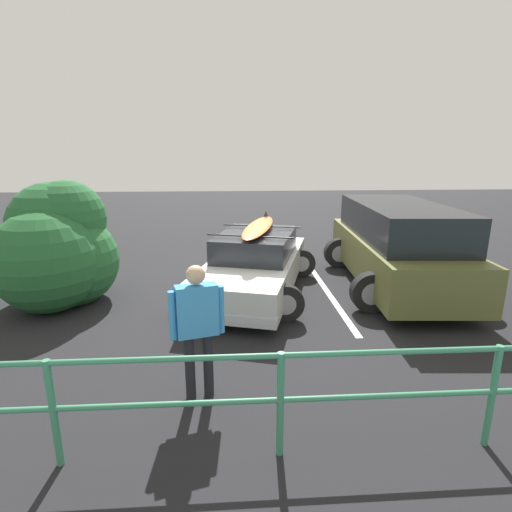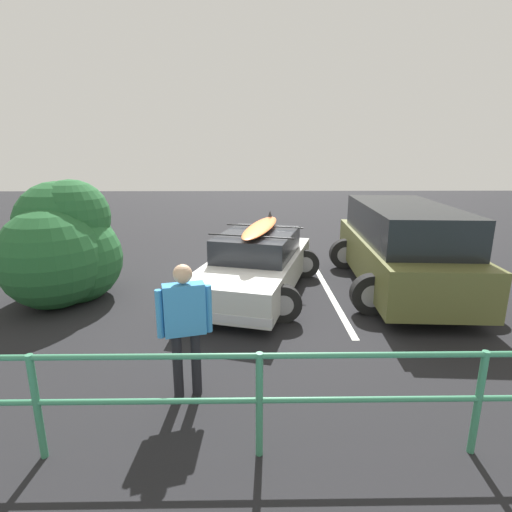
{
  "view_description": "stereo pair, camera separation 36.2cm",
  "coord_description": "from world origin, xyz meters",
  "px_view_note": "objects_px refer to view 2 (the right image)",
  "views": [
    {
      "loc": [
        0.6,
        7.95,
        2.88
      ],
      "look_at": [
        0.13,
        0.64,
        0.95
      ],
      "focal_mm": 28.0,
      "sensor_mm": 36.0,
      "label": 1
    },
    {
      "loc": [
        0.24,
        7.97,
        2.88
      ],
      "look_at": [
        0.13,
        0.64,
        0.95
      ],
      "focal_mm": 28.0,
      "sensor_mm": 36.0,
      "label": 2
    }
  ],
  "objects_px": {
    "person_bystander": "(185,319)",
    "bush_near_left": "(65,247)",
    "suv_car": "(401,246)",
    "sedan_car": "(256,264)"
  },
  "relations": [
    {
      "from": "sedan_car",
      "to": "person_bystander",
      "type": "bearing_deg",
      "value": 76.45
    },
    {
      "from": "sedan_car",
      "to": "suv_car",
      "type": "height_order",
      "value": "suv_car"
    },
    {
      "from": "person_bystander",
      "to": "bush_near_left",
      "type": "xyz_separation_m",
      "value": [
        2.89,
        -3.38,
        0.07
      ]
    },
    {
      "from": "sedan_car",
      "to": "bush_near_left",
      "type": "height_order",
      "value": "bush_near_left"
    },
    {
      "from": "bush_near_left",
      "to": "sedan_car",
      "type": "bearing_deg",
      "value": -175.53
    },
    {
      "from": "person_bystander",
      "to": "bush_near_left",
      "type": "distance_m",
      "value": 4.44
    },
    {
      "from": "sedan_car",
      "to": "bush_near_left",
      "type": "relative_size",
      "value": 1.8
    },
    {
      "from": "suv_car",
      "to": "person_bystander",
      "type": "height_order",
      "value": "suv_car"
    },
    {
      "from": "person_bystander",
      "to": "bush_near_left",
      "type": "relative_size",
      "value": 0.66
    },
    {
      "from": "suv_car",
      "to": "sedan_car",
      "type": "bearing_deg",
      "value": 3.89
    }
  ]
}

